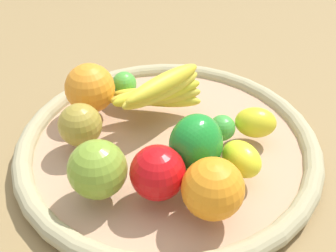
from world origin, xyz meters
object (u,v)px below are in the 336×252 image
Objects in this scene: orange_0 at (92,87)px; lemon_0 at (256,122)px; lime_1 at (124,84)px; orange_1 at (213,189)px; banana_bunch at (159,92)px; apple_2 at (158,173)px; apple_1 at (80,125)px; lime_0 at (222,128)px; bell_pepper at (196,144)px; lemon_1 at (241,159)px; apple_0 at (98,169)px.

orange_0 reaches higher than lemon_0.
lemon_0 is (0.24, 0.01, 0.00)m from lime_1.
lime_1 is at bearing 146.03° from orange_1.
banana_bunch is at bearing 21.50° from orange_0.
lemon_0 reaches higher than lime_1.
lime_1 is at bearing -178.52° from lemon_0.
orange_0 is at bearing 149.74° from apple_2.
apple_2 is 0.16m from apple_1.
banana_bunch is at bearing -171.05° from lemon_0.
lemon_0 is (0.07, 0.18, -0.01)m from apple_2.
apple_2 is at bearing -110.37° from lemon_0.
lime_1 is 1.07× the size of lime_0.
bell_pepper reaches higher than lime_1.
apple_2 is 0.23m from orange_0.
apple_2 is 1.15× the size of lemon_1.
apple_0 is at bearing -117.67° from lime_0.
lime_0 is at bearing 32.36° from apple_1.
bell_pepper is 1.13× the size of orange_1.
apple_1 is (-0.09, 0.07, -0.01)m from apple_0.
apple_1 is at bearing -63.10° from orange_0.
lemon_1 is 0.27m from lime_1.
apple_2 is 0.19m from lemon_0.
apple_0 is 1.94× the size of lime_0.
orange_1 is at bearing -93.34° from lemon_1.
lime_1 is at bearing 167.23° from banana_bunch.
bell_pepper is at bearing -29.04° from lime_1.
lime_1 is 0.22m from bell_pepper.
lime_1 is 0.55× the size of orange_1.
orange_1 is (0.23, -0.02, 0.01)m from apple_1.
lemon_1 is 0.24m from apple_1.
apple_2 is 0.82× the size of bell_pepper.
banana_bunch is 0.22m from orange_1.
lemon_0 is at bearing 14.13° from orange_0.
orange_1 is (0.05, -0.06, -0.01)m from bell_pepper.
lemon_0 is at bearing 57.80° from apple_0.
banana_bunch is at bearing 175.67° from lime_0.
lime_1 is at bearing 172.15° from lime_0.
lemon_1 is 0.28m from orange_0.
lime_1 is at bearing 116.47° from apple_0.
apple_1 is 0.21m from lime_0.
banana_bunch is at bearing 120.35° from apple_2.
bell_pepper is at bearing 132.10° from orange_1.
banana_bunch reaches higher than lime_0.
apple_1 is (-0.23, -0.06, 0.01)m from lemon_1.
orange_0 is 1.25× the size of apple_1.
apple_2 is 1.81× the size of lime_0.
orange_0 is at bearing 116.90° from apple_1.
orange_0 is 1.91× the size of lime_1.
banana_bunch is 3.60× the size of lime_1.
apple_1 reaches higher than lime_1.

